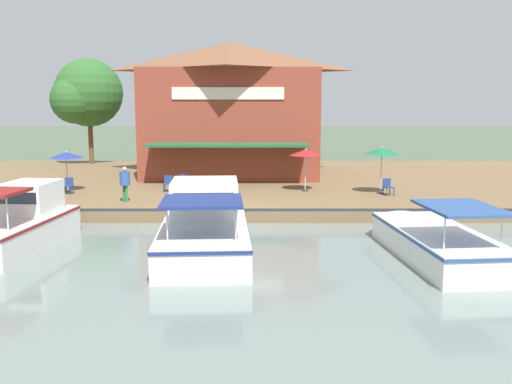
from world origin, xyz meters
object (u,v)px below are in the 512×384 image
(motorboat_fourth_along, at_px, (28,223))
(tree_upstream_bank, at_px, (85,95))
(motorboat_second_along, at_px, (429,238))
(cafe_chair_under_first_umbrella, at_px, (68,185))
(waterfront_restaurant, at_px, (231,108))
(patio_umbrella_mid_patio_left, at_px, (382,151))
(cafe_chair_beside_entrance, at_px, (21,188))
(cafe_chair_facing_river, at_px, (168,183))
(cafe_chair_mid_patio, at_px, (388,186))
(motorboat_outer_channel, at_px, (205,225))
(patio_umbrella_back_row, at_px, (66,155))
(person_near_entrance, at_px, (125,180))
(cafe_chair_far_corner_seat, at_px, (182,181))
(patio_umbrella_by_entrance, at_px, (306,153))

(motorboat_fourth_along, bearing_deg, tree_upstream_bank, -168.82)
(motorboat_second_along, bearing_deg, tree_upstream_bank, -142.31)
(cafe_chair_under_first_umbrella, xyz_separation_m, motorboat_second_along, (9.91, 15.77, -0.45))
(waterfront_restaurant, relative_size, patio_umbrella_mid_patio_left, 4.65)
(cafe_chair_beside_entrance, relative_size, cafe_chair_facing_river, 1.00)
(cafe_chair_mid_patio, bearing_deg, motorboat_outer_channel, -44.79)
(waterfront_restaurant, distance_m, tree_upstream_bank, 13.12)
(patio_umbrella_back_row, relative_size, tree_upstream_bank, 0.27)
(cafe_chair_facing_river, distance_m, person_near_entrance, 3.69)
(cafe_chair_far_corner_seat, bearing_deg, patio_umbrella_by_entrance, 87.20)
(patio_umbrella_by_entrance, relative_size, person_near_entrance, 1.34)
(motorboat_fourth_along, bearing_deg, patio_umbrella_mid_patio_left, 120.41)
(waterfront_restaurant, bearing_deg, patio_umbrella_back_row, -48.18)
(cafe_chair_far_corner_seat, relative_size, motorboat_second_along, 0.10)
(cafe_chair_far_corner_seat, height_order, cafe_chair_under_first_umbrella, same)
(cafe_chair_mid_patio, bearing_deg, motorboat_fourth_along, -61.58)
(patio_umbrella_by_entrance, distance_m, motorboat_outer_channel, 11.15)
(cafe_chair_mid_patio, xyz_separation_m, tree_upstream_bank, (-15.19, -19.77, 4.83))
(cafe_chair_far_corner_seat, height_order, motorboat_outer_channel, motorboat_outer_channel)
(cafe_chair_far_corner_seat, bearing_deg, motorboat_second_along, 41.88)
(patio_umbrella_by_entrance, xyz_separation_m, motorboat_second_along, (10.88, 3.39, -2.03))
(cafe_chair_beside_entrance, relative_size, motorboat_outer_channel, 0.10)
(cafe_chair_far_corner_seat, height_order, tree_upstream_bank, tree_upstream_bank)
(waterfront_restaurant, distance_m, person_near_entrance, 12.22)
(cafe_chair_mid_patio, bearing_deg, cafe_chair_beside_entrance, -88.15)
(patio_umbrella_back_row, height_order, cafe_chair_under_first_umbrella, patio_umbrella_back_row)
(waterfront_restaurant, xyz_separation_m, motorboat_outer_channel, (17.42, -0.22, -4.03))
(patio_umbrella_back_row, relative_size, motorboat_outer_channel, 0.25)
(cafe_chair_under_first_umbrella, bearing_deg, patio_umbrella_mid_patio_left, 90.41)
(cafe_chair_beside_entrance, bearing_deg, patio_umbrella_back_row, 136.52)
(patio_umbrella_mid_patio_left, height_order, cafe_chair_beside_entrance, patio_umbrella_mid_patio_left)
(tree_upstream_bank, bearing_deg, patio_umbrella_mid_patio_left, 53.14)
(cafe_chair_far_corner_seat, distance_m, motorboat_outer_channel, 10.60)
(cafe_chair_mid_patio, height_order, tree_upstream_bank, tree_upstream_bank)
(patio_umbrella_back_row, bearing_deg, cafe_chair_facing_river, 89.97)
(motorboat_outer_channel, bearing_deg, person_near_entrance, -146.41)
(patio_umbrella_by_entrance, xyz_separation_m, cafe_chair_far_corner_seat, (-0.33, -6.65, -1.59))
(person_near_entrance, bearing_deg, cafe_chair_under_first_umbrella, -125.37)
(patio_umbrella_back_row, height_order, cafe_chair_mid_patio, patio_umbrella_back_row)
(patio_umbrella_by_entrance, distance_m, cafe_chair_under_first_umbrella, 12.52)
(patio_umbrella_by_entrance, distance_m, cafe_chair_mid_patio, 4.62)
(cafe_chair_under_first_umbrella, height_order, motorboat_outer_channel, motorboat_outer_channel)
(patio_umbrella_by_entrance, height_order, motorboat_fourth_along, patio_umbrella_by_entrance)
(cafe_chair_far_corner_seat, bearing_deg, motorboat_fourth_along, -23.86)
(patio_umbrella_by_entrance, relative_size, cafe_chair_under_first_umbrella, 2.68)
(patio_umbrella_back_row, relative_size, cafe_chair_under_first_umbrella, 2.54)
(cafe_chair_mid_patio, xyz_separation_m, motorboat_fourth_along, (8.20, -15.15, -0.19))
(cafe_chair_facing_river, bearing_deg, patio_umbrella_back_row, -90.03)
(waterfront_restaurant, distance_m, cafe_chair_facing_river, 9.00)
(cafe_chair_far_corner_seat, distance_m, motorboat_fourth_along, 10.85)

